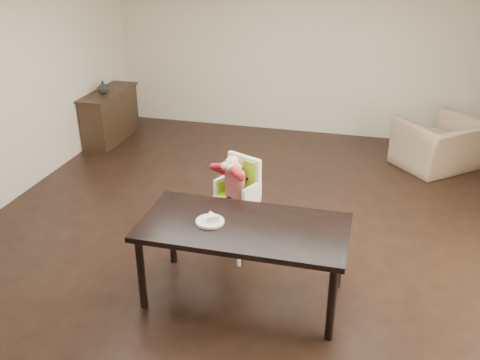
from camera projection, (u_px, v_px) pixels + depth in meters
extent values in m
plane|color=black|center=(245.00, 234.00, 5.91)|extent=(7.00, 7.00, 0.00)
cube|color=beige|center=(299.00, 49.00, 8.40)|extent=(6.00, 0.02, 2.70)
cube|color=black|center=(243.00, 227.00, 4.61)|extent=(1.80, 0.90, 0.05)
cylinder|color=black|center=(141.00, 274.00, 4.63)|extent=(0.07, 0.07, 0.70)
cylinder|color=black|center=(332.00, 304.00, 4.26)|extent=(0.07, 0.07, 0.70)
cylinder|color=black|center=(172.00, 231.00, 5.28)|extent=(0.07, 0.07, 0.70)
cylinder|color=black|center=(340.00, 254.00, 4.91)|extent=(0.07, 0.07, 0.70)
cylinder|color=white|center=(208.00, 225.00, 5.54)|extent=(0.05, 0.05, 0.56)
cylinder|color=white|center=(238.00, 238.00, 5.31)|extent=(0.05, 0.05, 0.56)
cylinder|color=white|center=(232.00, 211.00, 5.82)|extent=(0.05, 0.05, 0.56)
cylinder|color=white|center=(262.00, 222.00, 5.59)|extent=(0.05, 0.05, 0.56)
cube|color=white|center=(235.00, 200.00, 5.44)|extent=(0.51, 0.49, 0.05)
cube|color=#91D71B|center=(235.00, 197.00, 5.43)|extent=(0.41, 0.40, 0.03)
cube|color=white|center=(244.00, 175.00, 5.46)|extent=(0.38, 0.21, 0.42)
cube|color=#91D71B|center=(243.00, 176.00, 5.44)|extent=(0.32, 0.16, 0.38)
cube|color=black|center=(233.00, 177.00, 5.42)|extent=(0.10, 0.18, 0.02)
cube|color=black|center=(243.00, 181.00, 5.35)|extent=(0.10, 0.18, 0.02)
cylinder|color=red|center=(235.00, 184.00, 5.37)|extent=(0.30, 0.30, 0.27)
sphere|color=beige|center=(234.00, 164.00, 5.26)|extent=(0.24, 0.24, 0.18)
ellipsoid|color=brown|center=(235.00, 162.00, 5.27)|extent=(0.24, 0.23, 0.14)
sphere|color=beige|center=(225.00, 166.00, 5.21)|extent=(0.11, 0.11, 0.08)
sphere|color=beige|center=(230.00, 168.00, 5.17)|extent=(0.11, 0.11, 0.08)
cylinder|color=white|center=(210.00, 222.00, 4.63)|extent=(0.28, 0.28, 0.02)
torus|color=white|center=(210.00, 221.00, 4.62)|extent=(0.28, 0.28, 0.01)
imported|color=#997D61|center=(441.00, 136.00, 7.38)|extent=(1.26, 1.22, 0.93)
cube|color=black|center=(110.00, 117.00, 8.43)|extent=(0.40, 1.20, 0.76)
cube|color=black|center=(108.00, 92.00, 8.26)|extent=(0.44, 1.26, 0.03)
imported|color=#99999E|center=(103.00, 87.00, 8.11)|extent=(0.24, 0.24, 0.19)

